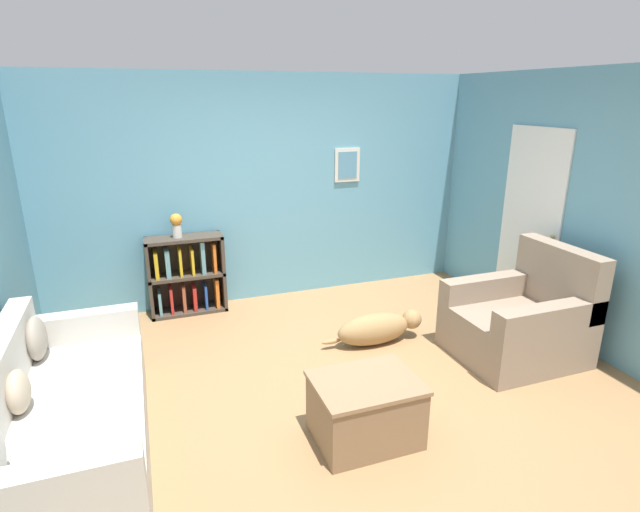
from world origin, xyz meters
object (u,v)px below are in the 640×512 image
Objects in this scene: coffee_table at (365,408)px; vase at (176,224)px; dog at (377,328)px; couch at (61,420)px; recliner_chair at (522,320)px; bookshelf at (187,275)px.

vase is (-1.00, 2.69, 0.78)m from coffee_table.
vase reaches higher than dog.
couch is at bearing 165.95° from coffee_table.
recliner_chair is 1.99m from coffee_table.
recliner_chair reaches higher than bookshelf.
coffee_table is at bearing -14.05° from couch.
recliner_chair reaches higher than coffee_table.
vase is (-0.06, -0.02, 0.60)m from bookshelf.
dog is at bearing -40.69° from bookshelf.
recliner_chair is (3.87, 0.12, 0.05)m from couch.
dog is at bearing 150.57° from recliner_chair.
couch is 2.82m from dog.
bookshelf is 3.52m from recliner_chair.
coffee_table is (0.94, -2.71, -0.18)m from bookshelf.
couch is 2.82× the size of coffee_table.
recliner_chair is at bearing -36.44° from bookshelf.
coffee_table is 0.69× the size of dog.
coffee_table is at bearing -119.60° from dog.
vase reaches higher than bookshelf.
vase is at bearing 110.46° from coffee_table.
dog is (1.66, -1.43, -0.27)m from bookshelf.
dog is (-1.16, 0.66, -0.19)m from recliner_chair.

